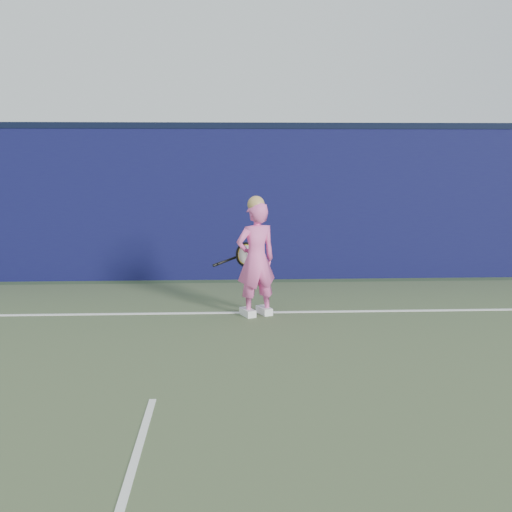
{
  "coord_description": "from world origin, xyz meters",
  "views": [
    {
      "loc": [
        0.65,
        -4.3,
        2.12
      ],
      "look_at": [
        1.03,
        3.89,
        0.79
      ],
      "focal_mm": 45.0,
      "sensor_mm": 36.0,
      "label": 1
    }
  ],
  "objects": [
    {
      "name": "court_lines",
      "position": [
        0.0,
        -0.33,
        0.01
      ],
      "size": [
        11.0,
        12.04,
        0.01
      ],
      "color": "white",
      "rests_on": "court_surface"
    },
    {
      "name": "ground",
      "position": [
        0.0,
        0.0,
        0.0
      ],
      "size": [
        80.0,
        80.0,
        0.0
      ],
      "primitive_type": "plane",
      "color": "#30482C",
      "rests_on": "ground"
    },
    {
      "name": "player",
      "position": [
        1.03,
        3.89,
        0.76
      ],
      "size": [
        0.64,
        0.54,
        1.57
      ],
      "rotation": [
        0.0,
        0.0,
        3.54
      ],
      "color": "pink",
      "rests_on": "ground"
    },
    {
      "name": "backstop_wall",
      "position": [
        0.0,
        6.5,
        1.25
      ],
      "size": [
        24.0,
        0.4,
        2.5
      ],
      "primitive_type": "cube",
      "color": "#0D0D3D",
      "rests_on": "ground"
    },
    {
      "name": "racket",
      "position": [
        0.87,
        4.29,
        0.74
      ],
      "size": [
        0.61,
        0.28,
        0.34
      ],
      "rotation": [
        0.0,
        0.0,
        0.28
      ],
      "color": "black",
      "rests_on": "ground"
    },
    {
      "name": "wall_cap",
      "position": [
        0.0,
        6.5,
        2.55
      ],
      "size": [
        24.0,
        0.42,
        0.1
      ],
      "primitive_type": "cube",
      "color": "black",
      "rests_on": "backstop_wall"
    }
  ]
}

